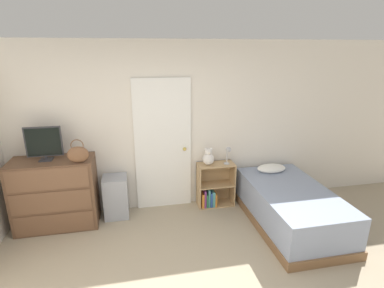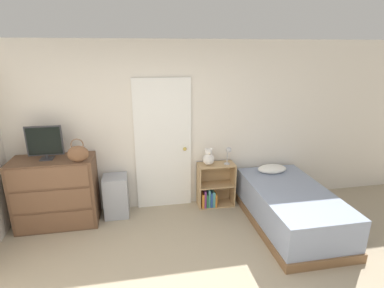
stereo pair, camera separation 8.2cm
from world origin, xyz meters
name	(u,v)px [view 1 (the left image)]	position (x,y,z in m)	size (l,w,h in m)	color
wall_back	(157,128)	(0.00, 2.25, 1.27)	(10.00, 0.06, 2.55)	silver
door_closed	(163,146)	(0.08, 2.20, 1.01)	(0.85, 0.09, 2.02)	white
dresser	(56,193)	(-1.46, 1.94, 0.49)	(1.09, 0.53, 0.99)	brown
tv	(44,143)	(-1.51, 1.96, 1.23)	(0.46, 0.16, 0.46)	#2D2D33
handbag	(78,154)	(-1.07, 1.77, 1.11)	(0.28, 0.11, 0.32)	brown
storage_bin	(116,197)	(-0.66, 2.03, 0.32)	(0.35, 0.34, 0.63)	#999EA8
bookshelf	(213,189)	(0.84, 2.07, 0.28)	(0.58, 0.28, 0.70)	tan
teddy_bear	(208,157)	(0.76, 2.06, 0.82)	(0.18, 0.18, 0.27)	silver
desk_lamp	(228,152)	(1.06, 2.03, 0.90)	(0.10, 0.10, 0.28)	#B2B2B7
bed	(290,206)	(1.77, 1.30, 0.28)	(1.02, 1.83, 0.66)	brown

